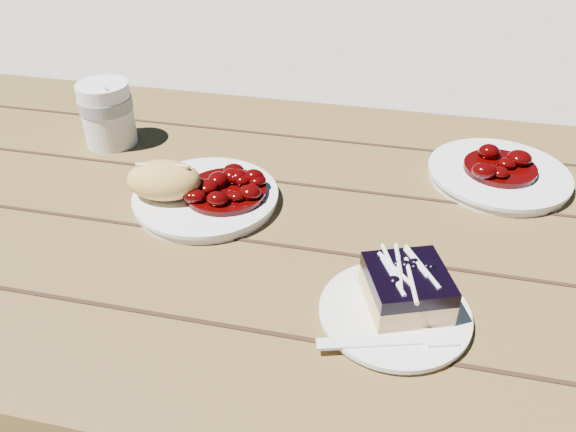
% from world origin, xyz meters
% --- Properties ---
extents(picnic_table, '(2.00, 1.55, 0.75)m').
position_xyz_m(picnic_table, '(0.00, -0.00, 0.59)').
color(picnic_table, brown).
rests_on(picnic_table, ground).
extents(main_plate, '(0.21, 0.21, 0.02)m').
position_xyz_m(main_plate, '(0.13, -0.00, 0.76)').
color(main_plate, white).
rests_on(main_plate, picnic_table).
extents(goulash_stew, '(0.12, 0.12, 0.04)m').
position_xyz_m(goulash_stew, '(0.16, 0.00, 0.79)').
color(goulash_stew, '#3A0202').
rests_on(goulash_stew, main_plate).
extents(bread_roll, '(0.12, 0.09, 0.06)m').
position_xyz_m(bread_roll, '(0.07, -0.02, 0.79)').
color(bread_roll, '#DBB054').
rests_on(bread_roll, main_plate).
extents(dessert_plate, '(0.17, 0.17, 0.01)m').
position_xyz_m(dessert_plate, '(0.42, -0.18, 0.76)').
color(dessert_plate, white).
rests_on(dessert_plate, picnic_table).
extents(blueberry_cake, '(0.12, 0.12, 0.05)m').
position_xyz_m(blueberry_cake, '(0.43, -0.17, 0.79)').
color(blueberry_cake, '#E7C87E').
rests_on(blueberry_cake, dessert_plate).
extents(fork_dessert, '(0.16, 0.07, 0.00)m').
position_xyz_m(fork_dessert, '(0.40, -0.24, 0.76)').
color(fork_dessert, white).
rests_on(fork_dessert, dessert_plate).
extents(coffee_cup, '(0.09, 0.09, 0.11)m').
position_xyz_m(coffee_cup, '(-0.10, 0.15, 0.81)').
color(coffee_cup, white).
rests_on(coffee_cup, picnic_table).
extents(second_plate, '(0.22, 0.22, 0.02)m').
position_xyz_m(second_plate, '(0.57, 0.17, 0.76)').
color(second_plate, white).
rests_on(second_plate, picnic_table).
extents(second_stew, '(0.11, 0.11, 0.04)m').
position_xyz_m(second_stew, '(0.57, 0.17, 0.79)').
color(second_stew, '#3A0202').
rests_on(second_stew, second_plate).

